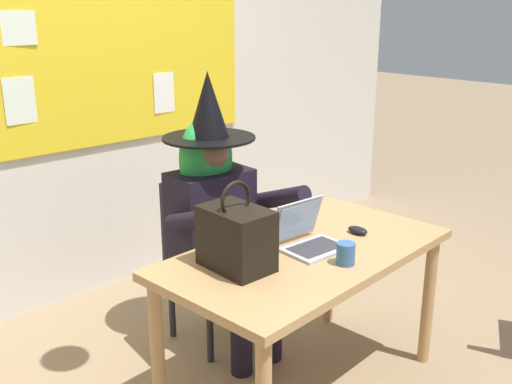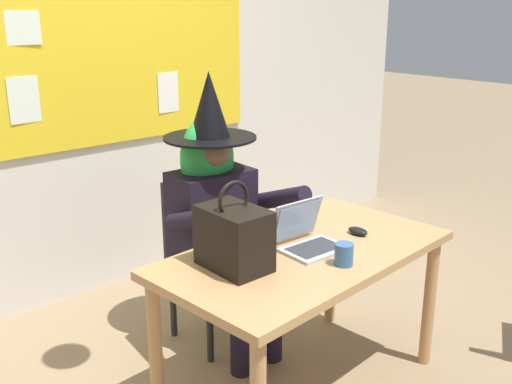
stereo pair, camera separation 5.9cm
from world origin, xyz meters
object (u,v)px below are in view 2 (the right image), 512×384
(chair_at_desk, at_px, (206,250))
(computer_mouse, at_px, (357,231))
(desk_main, at_px, (305,268))
(handbag, at_px, (234,237))
(person_costumed, at_px, (218,205))
(laptop, at_px, (308,238))
(coffee_mug, at_px, (344,254))

(chair_at_desk, distance_m, computer_mouse, 0.87)
(desk_main, xyz_separation_m, handbag, (-0.36, 0.06, 0.23))
(desk_main, xyz_separation_m, person_costumed, (-0.02, 0.61, 0.15))
(computer_mouse, xyz_separation_m, handbag, (-0.68, 0.10, 0.12))
(chair_at_desk, bearing_deg, handbag, -26.99)
(computer_mouse, height_order, handbag, handbag)
(desk_main, bearing_deg, laptop, 19.19)
(desk_main, height_order, chair_at_desk, chair_at_desk)
(person_costumed, relative_size, handbag, 3.88)
(person_costumed, xyz_separation_m, coffee_mug, (0.02, -0.83, -0.01))
(laptop, distance_m, coffee_mug, 0.23)
(desk_main, height_order, coffee_mug, coffee_mug)
(chair_at_desk, height_order, laptop, laptop)
(desk_main, relative_size, computer_mouse, 13.56)
(desk_main, bearing_deg, handbag, 169.88)
(desk_main, distance_m, handbag, 0.43)
(desk_main, xyz_separation_m, computer_mouse, (0.32, -0.03, 0.11))
(chair_at_desk, bearing_deg, coffee_mug, 1.43)
(desk_main, bearing_deg, coffee_mug, -88.68)
(person_costumed, bearing_deg, computer_mouse, 30.37)
(computer_mouse, bearing_deg, coffee_mug, -152.38)
(chair_at_desk, bearing_deg, computer_mouse, 24.01)
(laptop, bearing_deg, computer_mouse, -5.66)
(chair_at_desk, distance_m, coffee_mug, 0.99)
(chair_at_desk, xyz_separation_m, handbag, (-0.34, -0.67, 0.37))
(laptop, height_order, handbag, handbag)
(computer_mouse, bearing_deg, person_costumed, 114.99)
(handbag, xyz_separation_m, coffee_mug, (0.36, -0.28, -0.09))
(handbag, bearing_deg, chair_at_desk, 62.86)
(computer_mouse, bearing_deg, desk_main, 171.00)
(chair_at_desk, bearing_deg, desk_main, 1.42)
(person_costumed, height_order, handbag, person_costumed)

